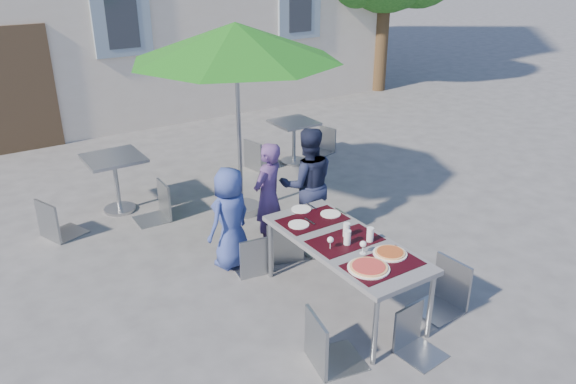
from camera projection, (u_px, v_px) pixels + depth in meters
ground at (392, 324)px, 5.54m from camera, size 90.00×90.00×0.00m
dining_table at (345, 246)px, 5.57m from camera, size 0.80×1.85×0.76m
pizza_near_left at (369, 267)px, 5.05m from camera, size 0.39×0.39×0.03m
pizza_near_right at (390, 253)px, 5.29m from camera, size 0.32×0.32×0.03m
glassware at (353, 236)px, 5.47m from camera, size 0.48×0.41×0.15m
place_settings at (310, 216)px, 6.04m from camera, size 0.69×0.51×0.01m
child_0 at (230, 218)px, 6.35m from camera, size 0.68×0.55×1.20m
child_1 at (268, 196)px, 6.72m from camera, size 0.58×0.49×1.34m
child_2 at (307, 184)px, 6.92m from camera, size 0.81×0.63×1.45m
chair_0 at (253, 232)px, 6.21m from camera, size 0.45×0.45×0.90m
chair_1 at (283, 214)px, 6.46m from camera, size 0.55×0.55×1.00m
chair_2 at (320, 210)px, 6.64m from camera, size 0.48×0.48×0.95m
chair_3 at (328, 309)px, 4.77m from camera, size 0.53×0.53×1.00m
chair_4 at (449, 258)px, 5.57m from camera, size 0.46×0.46×0.99m
chair_5 at (418, 306)px, 4.98m from camera, size 0.40×0.41×0.84m
patio_umbrella at (236, 43)px, 6.94m from camera, size 2.71×2.71×2.57m
cafe_table_0 at (115, 173)px, 7.69m from camera, size 0.75×0.75×0.81m
bg_chair_l_0 at (51, 196)px, 6.96m from camera, size 0.57×0.56×0.98m
bg_chair_r_0 at (155, 180)px, 7.46m from camera, size 0.44×0.44×0.96m
cafe_table_1 at (294, 135)px, 9.47m from camera, size 0.68×0.68×0.73m
bg_chair_l_1 at (257, 137)px, 9.19m from camera, size 0.50×0.49×0.94m
bg_chair_r_1 at (325, 126)px, 9.97m from camera, size 0.45×0.45×0.84m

